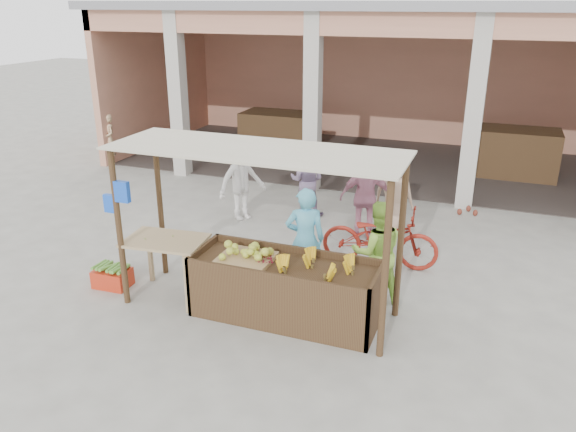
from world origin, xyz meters
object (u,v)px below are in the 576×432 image
at_px(fruit_stall, 285,292).
at_px(motorcycle, 380,236).
at_px(vendor_blue, 305,236).
at_px(red_crate, 113,278).
at_px(side_table, 166,248).
at_px(vendor_green, 377,249).

height_order(fruit_stall, motorcycle, motorcycle).
relative_size(fruit_stall, vendor_blue, 1.48).
xyz_separation_m(red_crate, motorcycle, (3.74, 2.22, 0.39)).
height_order(fruit_stall, side_table, side_table).
xyz_separation_m(vendor_blue, vendor_green, (1.10, 0.03, -0.05)).
bearing_deg(vendor_green, fruit_stall, 18.11).
bearing_deg(red_crate, vendor_green, 11.50).
height_order(red_crate, motorcycle, motorcycle).
bearing_deg(side_table, vendor_green, 12.51).
distance_m(red_crate, vendor_blue, 3.10).
distance_m(vendor_blue, motorcycle, 1.56).
xyz_separation_m(fruit_stall, motorcycle, (0.88, 2.11, 0.13)).
distance_m(fruit_stall, side_table, 1.91).
height_order(vendor_blue, vendor_green, vendor_blue).
bearing_deg(motorcycle, side_table, 123.54).
xyz_separation_m(side_table, red_crate, (-0.99, -0.05, -0.65)).
bearing_deg(side_table, motorcycle, 32.48).
relative_size(side_table, red_crate, 2.26).
relative_size(red_crate, vendor_blue, 0.31).
bearing_deg(fruit_stall, red_crate, -177.92).
bearing_deg(fruit_stall, motorcycle, 67.36).
relative_size(vendor_blue, motorcycle, 0.87).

